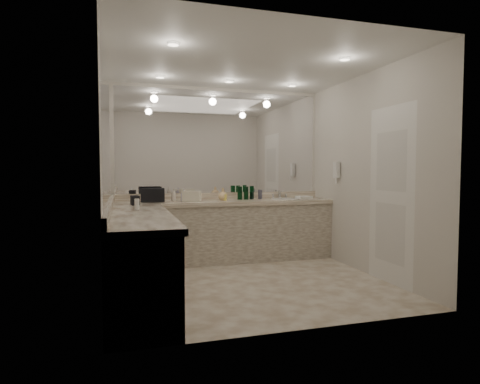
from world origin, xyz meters
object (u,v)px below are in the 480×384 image
object	(u,v)px
wall_phone	(336,170)
soap_bottle_a	(174,195)
black_toiletry_bag	(153,195)
soap_bottle_b	(184,195)
cream_cosmetic_case	(192,196)
soap_bottle_c	(223,194)
hand_towel	(304,197)
sink	(285,199)

from	to	relation	value
wall_phone	soap_bottle_a	distance (m)	2.39
wall_phone	black_toiletry_bag	distance (m)	2.67
soap_bottle_b	cream_cosmetic_case	bearing A→B (deg)	-26.36
soap_bottle_c	soap_bottle_a	bearing A→B (deg)	-178.33
wall_phone	soap_bottle_c	xyz separation A→B (m)	(-1.58, 0.53, -0.36)
wall_phone	hand_towel	bearing A→B (deg)	118.73
cream_cosmetic_case	hand_towel	bearing A→B (deg)	20.04
wall_phone	black_toiletry_bag	xyz separation A→B (m)	(-2.60, 0.48, -0.36)
wall_phone	hand_towel	world-z (taller)	wall_phone
soap_bottle_a	soap_bottle_b	world-z (taller)	soap_bottle_a
soap_bottle_c	sink	bearing A→B (deg)	-1.68
sink	wall_phone	size ratio (longest dim) A/B	1.83
cream_cosmetic_case	soap_bottle_b	xyz separation A→B (m)	(-0.11, 0.05, 0.01)
soap_bottle_a	wall_phone	bearing A→B (deg)	-12.38
soap_bottle_a	soap_bottle_c	bearing A→B (deg)	1.67
wall_phone	soap_bottle_a	world-z (taller)	wall_phone
black_toiletry_bag	sink	bearing A→B (deg)	0.64
soap_bottle_a	soap_bottle_b	bearing A→B (deg)	2.14
hand_towel	soap_bottle_c	bearing A→B (deg)	178.95
wall_phone	soap_bottle_b	distance (m)	2.26
cream_cosmetic_case	soap_bottle_c	size ratio (longest dim) A/B	1.40
cream_cosmetic_case	hand_towel	distance (m)	1.78
cream_cosmetic_case	soap_bottle_a	xyz separation A→B (m)	(-0.25, 0.05, 0.02)
black_toiletry_bag	cream_cosmetic_case	world-z (taller)	black_toiletry_bag
wall_phone	soap_bottle_a	size ratio (longest dim) A/B	1.30
cream_cosmetic_case	soap_bottle_c	distance (m)	0.48
hand_towel	soap_bottle_c	world-z (taller)	soap_bottle_c
soap_bottle_b	soap_bottle_c	xyz separation A→B (m)	(0.59, 0.02, 0.00)
sink	soap_bottle_b	bearing A→B (deg)	179.54
black_toiletry_bag	soap_bottle_c	distance (m)	1.02
wall_phone	soap_bottle_b	xyz separation A→B (m)	(-2.17, 0.51, -0.36)
sink	soap_bottle_a	distance (m)	1.71
hand_towel	soap_bottle_b	bearing A→B (deg)	179.76
wall_phone	soap_bottle_b	bearing A→B (deg)	166.69
black_toiletry_bag	soap_bottle_a	xyz separation A→B (m)	(0.29, 0.03, -0.00)
sink	hand_towel	world-z (taller)	hand_towel
hand_towel	soap_bottle_a	distance (m)	2.03
cream_cosmetic_case	soap_bottle_b	bearing A→B (deg)	172.20
cream_cosmetic_case	soap_bottle_b	world-z (taller)	soap_bottle_b
soap_bottle_b	hand_towel	bearing A→B (deg)	-0.24
hand_towel	soap_bottle_b	size ratio (longest dim) A/B	1.33
sink	wall_phone	distance (m)	0.91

